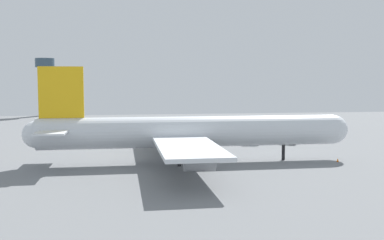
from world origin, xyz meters
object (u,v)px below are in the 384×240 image
cargo_airplane (191,132)px  baggage_tug (251,140)px  safety_cone_nose (338,160)px  control_tower (45,80)px  pushback_tractor (289,140)px

cargo_airplane → baggage_tug: bearing=49.5°
cargo_airplane → safety_cone_nose: cargo_airplane is taller
safety_cone_nose → control_tower: bearing=120.0°
pushback_tractor → safety_cone_nose: pushback_tractor is taller
pushback_tractor → control_tower: bearing=125.2°
pushback_tractor → control_tower: (-81.21, 115.21, 16.28)m
pushback_tractor → baggage_tug: size_ratio=1.10×
safety_cone_nose → baggage_tug: bearing=112.3°
baggage_tug → control_tower: control_tower is taller
baggage_tug → safety_cone_nose: (11.08, -27.06, -0.88)m
safety_cone_nose → pushback_tractor: bearing=91.4°
pushback_tractor → baggage_tug: bearing=177.7°
pushback_tractor → baggage_tug: baggage_tug is taller
cargo_airplane → safety_cone_nose: bearing=-6.7°
control_tower → baggage_tug: bearing=-58.3°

